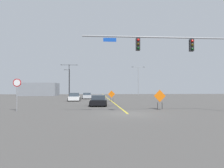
# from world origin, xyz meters

# --- Properties ---
(ground) EXTENTS (130.40, 130.40, 0.00)m
(ground) POSITION_xyz_m (0.00, 0.00, 0.00)
(ground) COLOR #4C4947
(road_centre_stripe) EXTENTS (0.16, 72.45, 0.01)m
(road_centre_stripe) POSITION_xyz_m (0.00, 36.22, 0.00)
(road_centre_stripe) COLOR yellow
(road_centre_stripe) RESTS_ON ground
(traffic_signal_assembly) EXTENTS (14.26, 0.44, 6.92)m
(traffic_signal_assembly) POSITION_xyz_m (5.45, -0.01, 5.32)
(traffic_signal_assembly) COLOR gray
(traffic_signal_assembly) RESTS_ON ground
(stop_sign) EXTENTS (0.76, 0.07, 3.07)m
(stop_sign) POSITION_xyz_m (-10.13, 2.87, 2.15)
(stop_sign) COLOR gray
(stop_sign) RESTS_ON ground
(street_lamp_mid_left) EXTENTS (4.08, 0.24, 9.18)m
(street_lamp_mid_left) POSITION_xyz_m (10.84, 48.67, 5.40)
(street_lamp_mid_left) COLOR gray
(street_lamp_mid_left) RESTS_ON ground
(street_lamp_far_right) EXTENTS (1.62, 0.24, 7.80)m
(street_lamp_far_right) POSITION_xyz_m (-10.46, 44.84, 4.29)
(street_lamp_far_right) COLOR black
(street_lamp_far_right) RESTS_ON ground
(street_lamp_near_left) EXTENTS (4.69, 0.24, 8.94)m
(street_lamp_near_left) POSITION_xyz_m (-10.15, 42.20, 5.33)
(street_lamp_near_left) COLOR black
(street_lamp_near_left) RESTS_ON ground
(construction_sign_right_shoulder) EXTENTS (1.15, 0.06, 1.83)m
(construction_sign_right_shoulder) POSITION_xyz_m (-0.18, 16.02, 1.15)
(construction_sign_right_shoulder) COLOR orange
(construction_sign_right_shoulder) RESTS_ON ground
(construction_sign_median_far) EXTENTS (1.29, 0.16, 2.01)m
(construction_sign_median_far) POSITION_xyz_m (3.97, 3.94, 1.27)
(construction_sign_median_far) COLOR orange
(construction_sign_median_far) RESTS_ON ground
(car_black_far) EXTENTS (2.24, 4.34, 1.33)m
(car_black_far) POSITION_xyz_m (-2.35, 8.88, 0.64)
(car_black_far) COLOR black
(car_black_far) RESTS_ON ground
(car_silver_near) EXTENTS (2.13, 4.55, 1.25)m
(car_silver_near) POSITION_xyz_m (-4.56, 27.47, 0.59)
(car_silver_near) COLOR #B7BABF
(car_silver_near) RESTS_ON ground
(car_white_approaching) EXTENTS (2.29, 4.49, 1.40)m
(car_white_approaching) POSITION_xyz_m (-6.46, 19.82, 0.64)
(car_white_approaching) COLOR white
(car_white_approaching) RESTS_ON ground
(roadside_building_west) EXTENTS (10.85, 7.87, 3.85)m
(roadside_building_west) POSITION_xyz_m (-19.82, 48.05, 1.92)
(roadside_building_west) COLOR gray
(roadside_building_west) RESTS_ON ground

